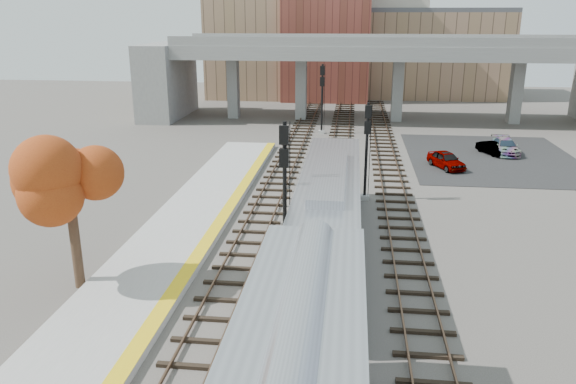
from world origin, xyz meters
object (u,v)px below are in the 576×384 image
(signal_mast_far, at_px, (322,100))
(tree, at_px, (67,178))
(car_b, at_px, (492,148))
(locomotive, at_px, (329,210))
(signal_mast_mid, at_px, (366,155))
(signal_mast_near, at_px, (285,194))
(car_a, at_px, (446,160))
(car_c, at_px, (505,146))

(signal_mast_far, height_order, tree, signal_mast_far)
(signal_mast_far, bearing_deg, car_b, -25.90)
(locomotive, xyz_separation_m, car_b, (13.21, 22.80, -1.71))
(locomotive, relative_size, signal_mast_mid, 2.97)
(signal_mast_near, height_order, car_a, signal_mast_near)
(locomotive, bearing_deg, signal_mast_far, 93.97)
(signal_mast_mid, xyz_separation_m, tree, (-12.88, -14.01, 2.05))
(signal_mast_near, distance_m, car_c, 29.47)
(car_a, relative_size, car_c, 0.88)
(tree, bearing_deg, car_a, 49.44)
(signal_mast_near, distance_m, car_a, 21.71)
(car_b, bearing_deg, signal_mast_far, 130.44)
(signal_mast_near, height_order, signal_mast_mid, signal_mast_near)
(signal_mast_far, xyz_separation_m, tree, (-8.78, -35.38, 1.64))
(car_b, relative_size, car_c, 0.72)
(car_b, distance_m, car_c, 1.25)
(car_a, bearing_deg, car_b, 25.26)
(signal_mast_far, bearing_deg, locomotive, -86.03)
(signal_mast_far, height_order, car_c, signal_mast_far)
(signal_mast_far, distance_m, car_c, 18.21)
(tree, bearing_deg, car_b, 49.24)
(signal_mast_mid, height_order, car_a, signal_mast_mid)
(tree, relative_size, car_c, 1.54)
(signal_mast_near, bearing_deg, signal_mast_far, 90.00)
(signal_mast_mid, distance_m, car_a, 11.12)
(signal_mast_near, height_order, car_c, signal_mast_near)
(locomotive, height_order, signal_mast_mid, signal_mast_mid)
(signal_mast_far, distance_m, tree, 36.49)
(car_a, relative_size, car_b, 1.22)
(car_c, bearing_deg, signal_mast_far, 156.53)
(car_a, bearing_deg, locomotive, -139.10)
(signal_mast_mid, bearing_deg, car_b, 51.18)
(signal_mast_mid, height_order, car_c, signal_mast_mid)
(locomotive, bearing_deg, car_a, 64.04)
(tree, height_order, car_a, tree)
(signal_mast_mid, distance_m, car_b, 18.05)
(locomotive, relative_size, car_a, 4.86)
(signal_mast_mid, relative_size, signal_mast_far, 0.92)
(locomotive, xyz_separation_m, signal_mast_mid, (2.00, 8.87, 0.78))
(car_a, bearing_deg, signal_mast_near, -142.74)
(locomotive, bearing_deg, car_c, 58.00)
(locomotive, xyz_separation_m, signal_mast_near, (-2.10, -1.18, 1.15))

